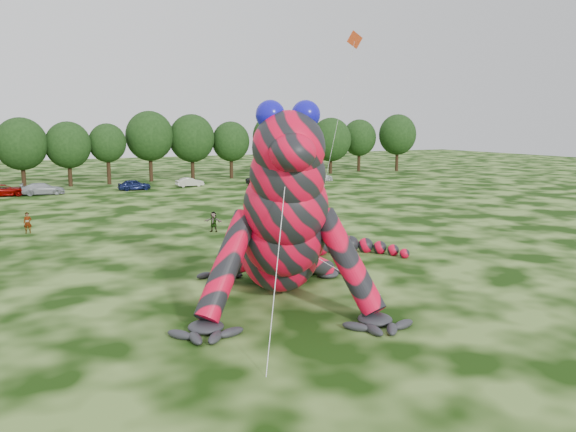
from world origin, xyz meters
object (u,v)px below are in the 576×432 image
(tree_17, at_px, (397,143))
(car_6, at_px, (262,180))
(car_2, at_px, (4,190))
(spectator_0, at_px, (28,223))
(spectator_3, at_px, (292,191))
(car_7, at_px, (317,177))
(inflatable_gecko, at_px, (277,197))
(tree_15, at_px, (331,146))
(tree_12, at_px, (231,150))
(flying_kite, at_px, (352,54))
(car_3, at_px, (43,189))
(car_5, at_px, (190,182))
(tree_11, at_px, (192,147))
(car_4, at_px, (134,185))
(tree_14, at_px, (303,147))
(spectator_5, at_px, (213,222))
(tree_7, at_px, (22,153))
(tree_8, at_px, (69,154))
(tree_9, at_px, (108,154))
(tree_10, at_px, (150,146))
(tree_13, at_px, (273,146))

(tree_17, relative_size, car_6, 2.23)
(car_2, bearing_deg, spectator_0, -177.39)
(spectator_3, bearing_deg, car_7, -63.50)
(inflatable_gecko, bearing_deg, tree_15, 76.22)
(tree_12, distance_m, tree_17, 31.96)
(tree_17, height_order, spectator_3, tree_17)
(flying_kite, relative_size, car_3, 3.07)
(tree_12, relative_size, car_5, 2.36)
(tree_11, distance_m, car_5, 10.75)
(car_2, height_order, car_4, car_2)
(car_7, bearing_deg, inflatable_gecko, 151.87)
(inflatable_gecko, distance_m, tree_14, 67.40)
(flying_kite, relative_size, spectator_5, 9.41)
(tree_12, height_order, car_2, tree_12)
(car_3, relative_size, spectator_3, 2.79)
(car_3, xyz_separation_m, spectator_0, (-2.71, -25.99, 0.11))
(tree_7, relative_size, tree_12, 1.06)
(tree_14, bearing_deg, flying_kite, -114.56)
(tree_8, distance_m, tree_17, 56.17)
(tree_12, height_order, car_4, tree_12)
(inflatable_gecko, height_order, tree_14, inflatable_gecko)
(car_2, distance_m, spectator_0, 26.53)
(tree_12, bearing_deg, tree_15, 0.10)
(car_3, relative_size, car_6, 1.09)
(tree_15, xyz_separation_m, spectator_5, (-36.05, -41.40, -4.00))
(tree_9, relative_size, spectator_0, 5.14)
(tree_7, height_order, car_2, tree_7)
(spectator_3, xyz_separation_m, spectator_5, (-14.68, -14.61, -0.08))
(car_7, bearing_deg, car_6, 98.09)
(inflatable_gecko, distance_m, car_4, 48.39)
(tree_14, bearing_deg, tree_17, -6.36)
(tree_15, height_order, car_2, tree_15)
(tree_10, relative_size, tree_15, 1.09)
(tree_12, xyz_separation_m, spectator_0, (-31.01, -35.25, -3.64))
(tree_17, xyz_separation_m, car_7, (-22.07, -9.27, -4.45))
(tree_7, bearing_deg, flying_kite, -65.71)
(tree_9, bearing_deg, car_2, -148.37)
(flying_kite, xyz_separation_m, tree_7, (-21.20, 46.97, -8.96))
(car_6, relative_size, spectator_0, 2.74)
(tree_11, bearing_deg, tree_13, -4.58)
(tree_13, bearing_deg, tree_11, 175.42)
(tree_8, distance_m, car_4, 11.80)
(flying_kite, xyz_separation_m, car_5, (-0.68, 39.14, -13.07))
(tree_7, xyz_separation_m, car_5, (20.52, -7.83, -4.11))
(inflatable_gecko, height_order, tree_17, tree_17)
(tree_14, relative_size, spectator_0, 5.56)
(inflatable_gecko, distance_m, spectator_3, 35.42)
(tree_12, bearing_deg, tree_14, 4.18)
(car_4, bearing_deg, tree_10, -24.47)
(tree_14, bearing_deg, tree_15, -10.74)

